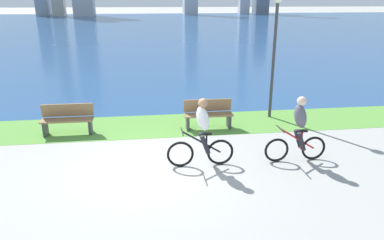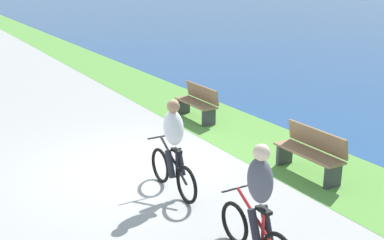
% 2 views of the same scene
% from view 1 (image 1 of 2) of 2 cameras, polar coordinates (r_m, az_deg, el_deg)
% --- Properties ---
extents(ground_plane, '(300.00, 300.00, 0.00)m').
position_cam_1_polar(ground_plane, '(8.72, -6.82, -7.77)').
color(ground_plane, '#9E9E99').
extents(grass_strip_bayside, '(120.00, 2.20, 0.01)m').
position_cam_1_polar(grass_strip_bayside, '(11.56, -7.09, -0.94)').
color(grass_strip_bayside, '#59933D').
rests_on(grass_strip_bayside, ground).
extents(bay_water_surface, '(300.00, 83.42, 0.00)m').
position_cam_1_polar(bay_water_surface, '(53.84, -7.71, 14.52)').
color(bay_water_surface, navy).
rests_on(bay_water_surface, ground).
extents(cyclist_lead, '(1.63, 0.52, 1.69)m').
position_cam_1_polar(cyclist_lead, '(8.54, 1.59, -2.10)').
color(cyclist_lead, black).
rests_on(cyclist_lead, ground).
extents(cyclist_trailing, '(1.58, 0.52, 1.66)m').
position_cam_1_polar(cyclist_trailing, '(9.18, 16.46, -1.43)').
color(cyclist_trailing, black).
rests_on(cyclist_trailing, ground).
extents(bench_near_path, '(1.50, 0.47, 0.90)m').
position_cam_1_polar(bench_near_path, '(11.20, 2.56, 0.94)').
color(bench_near_path, olive).
rests_on(bench_near_path, ground).
extents(bench_far_along_path, '(1.50, 0.47, 0.90)m').
position_cam_1_polar(bench_far_along_path, '(11.33, -19.05, 0.10)').
color(bench_far_along_path, olive).
rests_on(bench_far_along_path, ground).
extents(lamppost_tall, '(0.28, 0.28, 3.98)m').
position_cam_1_polar(lamppost_tall, '(12.13, 12.96, 12.28)').
color(lamppost_tall, '#38383D').
rests_on(lamppost_tall, ground).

